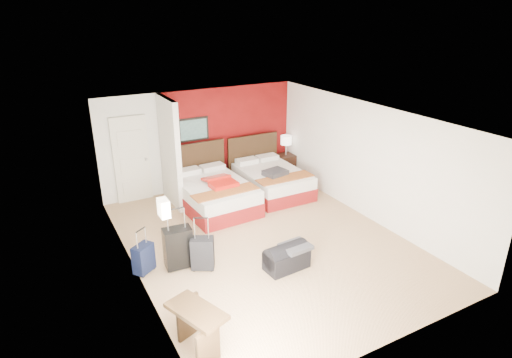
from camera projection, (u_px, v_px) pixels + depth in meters
ground at (265, 241)px, 8.52m from camera, size 6.50×6.50×0.00m
room_walls at (169, 172)px, 8.59m from camera, size 5.02×6.52×2.50m
red_accent_panel at (228, 136)px, 11.03m from camera, size 3.50×0.04×2.50m
partition_wall at (170, 153)px, 9.74m from camera, size 0.12×1.20×2.50m
entry_door at (132, 160)px, 9.97m from camera, size 0.82×0.06×2.05m
bed_left at (214, 195)px, 9.84m from camera, size 1.54×2.13×0.62m
bed_right at (272, 182)px, 10.66m from camera, size 1.37×1.95×0.58m
red_suitcase_open at (220, 181)px, 9.67m from camera, size 0.64×0.85×0.10m
jacket_bundle at (275, 173)px, 10.24m from camera, size 0.59×0.51×0.13m
nightstand at (286, 165)px, 11.75m from camera, size 0.44×0.44×0.60m
table_lamp at (286, 145)px, 11.54m from camera, size 0.36×0.36×0.53m
suitcase_black at (178, 249)px, 7.54m from camera, size 0.51×0.34×0.73m
suitcase_charcoal at (203, 254)px, 7.51m from camera, size 0.46×0.40×0.58m
suitcase_navy at (144, 260)px, 7.43m from camera, size 0.43×0.39×0.51m
duffel_bag at (287, 259)px, 7.56m from camera, size 0.80×0.47×0.39m
jacket_draped at (296, 246)px, 7.50m from camera, size 0.53×0.46×0.07m
desk at (198, 331)px, 5.65m from camera, size 0.68×0.93×0.70m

